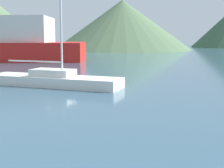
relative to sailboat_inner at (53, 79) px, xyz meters
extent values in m
cube|color=white|center=(0.00, 0.00, -0.11)|extent=(8.58, 6.59, 0.63)
cube|color=white|center=(0.00, 0.00, 0.43)|extent=(3.02, 2.67, 0.44)
cylinder|color=#BCBCC1|center=(0.56, -0.36, 4.19)|extent=(0.12, 0.12, 7.96)
cylinder|color=#BCBCC1|center=(-1.12, 0.73, 1.11)|extent=(3.41, 2.27, 0.10)
cone|color=#4C6647|center=(18.89, 54.94, 5.55)|extent=(33.51, 33.51, 11.94)
camera|label=1|loc=(-0.68, -19.89, 2.66)|focal=50.00mm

